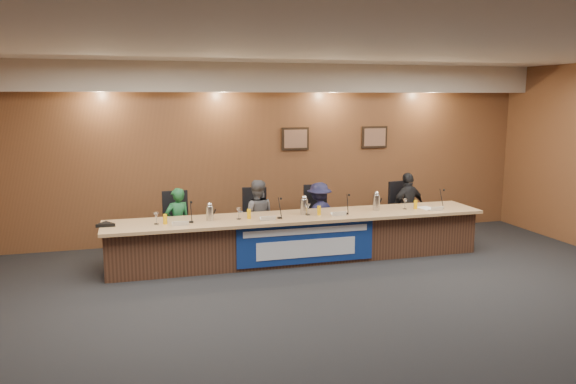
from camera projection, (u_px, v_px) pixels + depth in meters
name	position (u px, v px, depth m)	size (l,w,h in m)	color
floor	(355.00, 314.00, 6.87)	(10.00, 10.00, 0.00)	black
ceiling	(361.00, 45.00, 6.33)	(10.00, 8.00, 0.04)	silver
wall_back	(274.00, 153.00, 10.40)	(10.00, 0.04, 3.20)	brown
soffit	(277.00, 78.00, 9.93)	(10.00, 0.50, 0.50)	beige
dais_body	(299.00, 239.00, 9.09)	(6.00, 0.80, 0.70)	#472B1D
dais_top	(300.00, 217.00, 8.98)	(6.10, 0.95, 0.05)	tan
banner	(306.00, 243.00, 8.69)	(2.20, 0.02, 0.65)	navy
banner_text_upper	(307.00, 231.00, 8.64)	(2.00, 0.01, 0.10)	silver
banner_text_lower	(307.00, 249.00, 8.69)	(1.60, 0.01, 0.28)	silver
wall_photo_left	(295.00, 139.00, 10.43)	(0.52, 0.04, 0.42)	black
wall_photo_right	(374.00, 137.00, 10.86)	(0.52, 0.04, 0.42)	black
panelist_a	(178.00, 223.00, 9.12)	(0.43, 0.28, 1.17)	#18552B
panelist_b	(257.00, 217.00, 9.47)	(0.61, 0.47, 1.25)	#54545A
panelist_c	(319.00, 215.00, 9.77)	(0.75, 0.43, 1.16)	#181939
panelist_d	(408.00, 207.00, 10.22)	(0.75, 0.31, 1.27)	black
office_chair_a	(177.00, 228.00, 9.24)	(0.48, 0.48, 0.08)	black
office_chair_b	(256.00, 224.00, 9.59)	(0.48, 0.48, 0.08)	black
office_chair_c	(317.00, 220.00, 9.88)	(0.48, 0.48, 0.08)	black
office_chair_d	(405.00, 214.00, 10.34)	(0.48, 0.48, 0.08)	black
nameplate_a	(181.00, 223.00, 8.22)	(0.24, 0.06, 0.09)	white
microphone_a	(191.00, 222.00, 8.45)	(0.07, 0.07, 0.02)	black
juice_glass_a	(165.00, 219.00, 8.33)	(0.06, 0.06, 0.15)	#F7B206
water_glass_a	(156.00, 218.00, 8.32)	(0.08, 0.08, 0.18)	silver
nameplate_b	(269.00, 218.00, 8.57)	(0.24, 0.06, 0.09)	white
microphone_b	(279.00, 218.00, 8.74)	(0.07, 0.07, 0.02)	black
juice_glass_b	(249.00, 214.00, 8.71)	(0.06, 0.06, 0.15)	#F7B206
water_glass_b	(239.00, 214.00, 8.66)	(0.08, 0.08, 0.18)	silver
nameplate_c	(339.00, 213.00, 8.91)	(0.24, 0.06, 0.09)	white
microphone_c	(346.00, 213.00, 9.06)	(0.07, 0.07, 0.02)	black
juice_glass_c	(319.00, 211.00, 8.97)	(0.06, 0.06, 0.15)	#F7B206
water_glass_c	(308.00, 210.00, 8.97)	(0.08, 0.08, 0.18)	silver
nameplate_d	(437.00, 208.00, 9.31)	(0.24, 0.06, 0.09)	white
microphone_d	(440.00, 208.00, 9.54)	(0.07, 0.07, 0.02)	black
juice_glass_d	(416.00, 205.00, 9.47)	(0.06, 0.06, 0.15)	#F7B206
water_glass_d	(405.00, 204.00, 9.43)	(0.08, 0.08, 0.18)	silver
carafe_left	(210.00, 213.00, 8.57)	(0.12, 0.12, 0.22)	silver
carafe_mid	(304.00, 207.00, 9.04)	(0.13, 0.13, 0.24)	silver
carafe_right	(376.00, 203.00, 9.34)	(0.12, 0.12, 0.26)	silver
speakerphone	(106.00, 225.00, 8.21)	(0.32, 0.32, 0.05)	black
paper_stack	(426.00, 208.00, 9.53)	(0.22, 0.30, 0.01)	white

